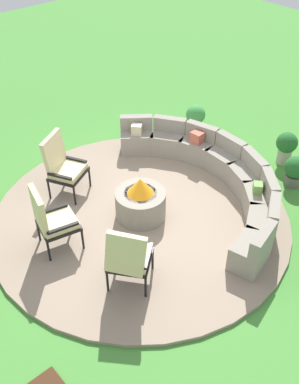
{
  "coord_description": "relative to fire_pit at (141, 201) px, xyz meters",
  "views": [
    {
      "loc": [
        4.43,
        -3.72,
        5.15
      ],
      "look_at": [
        0.0,
        0.2,
        0.45
      ],
      "focal_mm": 42.21,
      "sensor_mm": 36.0,
      "label": 1
    }
  ],
  "objects": [
    {
      "name": "potted_plant_2",
      "position": [
        0.63,
        3.21,
        0.03
      ],
      "size": [
        0.41,
        0.41,
        0.67
      ],
      "color": "#A89E8E",
      "rests_on": "ground_plane"
    },
    {
      "name": "potted_plant_0",
      "position": [
        -1.29,
        2.65,
        0.02
      ],
      "size": [
        0.41,
        0.41,
        0.7
      ],
      "color": "#A89E8E",
      "rests_on": "ground_plane"
    },
    {
      "name": "lounge_chair_front_left",
      "position": [
        -1.4,
        -0.59,
        0.28
      ],
      "size": [
        0.77,
        0.8,
        1.14
      ],
      "rotation": [
        0.0,
        0.0,
        5.2
      ],
      "color": "black",
      "rests_on": "patio_circle"
    },
    {
      "name": "patio_circle",
      "position": [
        0.0,
        0.0,
        -0.33
      ],
      "size": [
        5.03,
        5.03,
        0.06
      ],
      "primitive_type": "cylinder",
      "color": "gray",
      "rests_on": "ground_plane"
    },
    {
      "name": "potted_plant_3",
      "position": [
        1.17,
        2.73,
        -0.03
      ],
      "size": [
        0.41,
        0.41,
        0.6
      ],
      "color": "#605B56",
      "rests_on": "ground_plane"
    },
    {
      "name": "lounge_chair_front_right",
      "position": [
        -0.32,
        -1.49,
        0.28
      ],
      "size": [
        0.66,
        0.69,
        1.17
      ],
      "rotation": [
        0.0,
        0.0,
        6.06
      ],
      "color": "black",
      "rests_on": "patio_circle"
    },
    {
      "name": "curved_stone_bench",
      "position": [
        0.3,
        1.49,
        -0.01
      ],
      "size": [
        4.15,
        2.09,
        0.73
      ],
      "color": "gray",
      "rests_on": "patio_circle"
    },
    {
      "name": "fire_pit",
      "position": [
        0.0,
        0.0,
        0.0
      ],
      "size": [
        0.85,
        0.85,
        0.76
      ],
      "color": "gray",
      "rests_on": "patio_circle"
    },
    {
      "name": "ground_plane",
      "position": [
        0.0,
        0.0,
        -0.36
      ],
      "size": [
        24.0,
        24.0,
        0.0
      ],
      "primitive_type": "plane",
      "color": "#478C38"
    },
    {
      "name": "lounge_chair_back_left",
      "position": [
        1.04,
        -1.11,
        0.27
      ],
      "size": [
        0.81,
        0.83,
        1.12
      ],
      "rotation": [
        0.0,
        0.0,
        6.94
      ],
      "color": "black",
      "rests_on": "patio_circle"
    }
  ]
}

